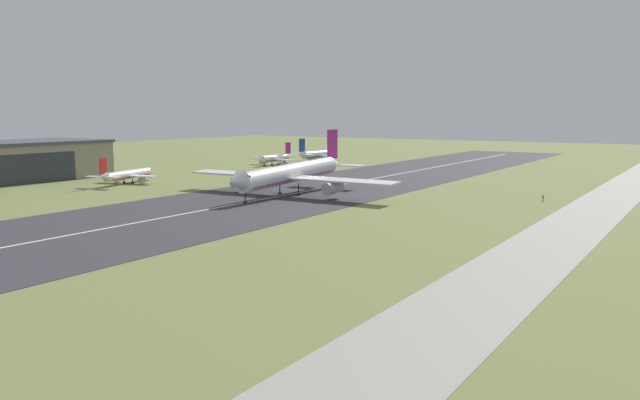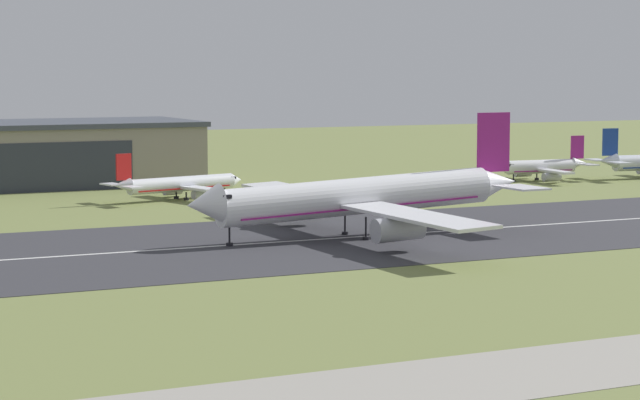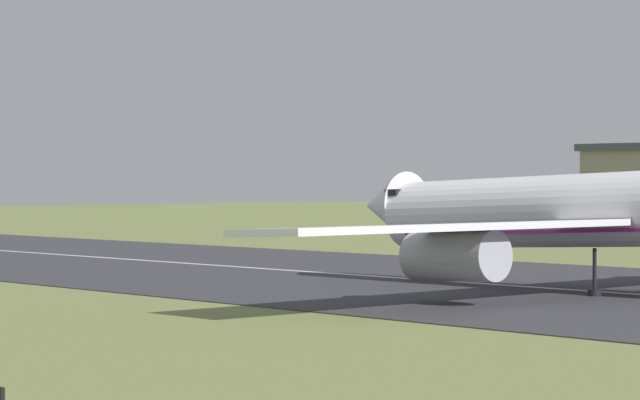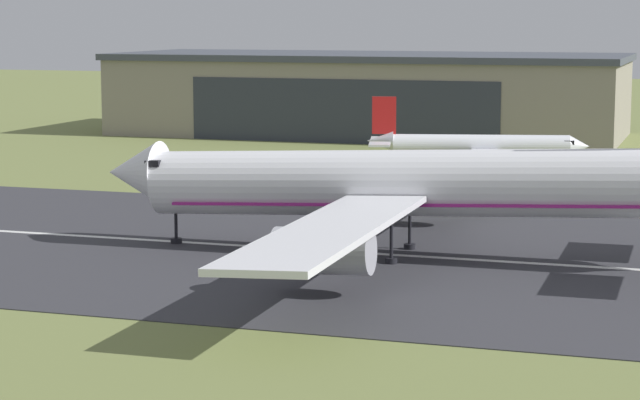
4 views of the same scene
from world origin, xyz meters
The scene contains 5 objects.
runway_strip centered at (0.00, 100.89, 0.03)m, with size 395.94×45.71×0.06m, color #333338.
runway_centreline centered at (0.00, 100.89, 0.07)m, with size 356.34×0.70×0.01m, color silver.
hangar_building centered at (-29.95, 188.95, 5.81)m, with size 72.12×28.34×11.58m.
airplane_landing centered at (-1.90, 100.67, 5.08)m, with size 47.07×57.71×15.44m.
airplane_parked_east centered at (-7.32, 153.53, 2.47)m, with size 25.02×17.37×7.95m.
Camera 4 is at (18.90, 17.07, 16.69)m, focal length 70.00 mm.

